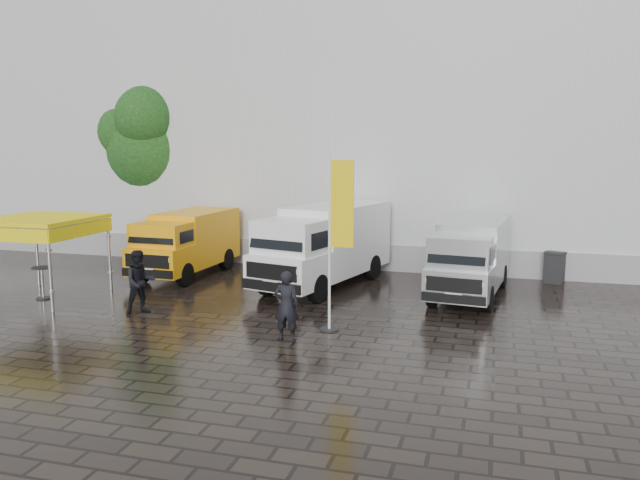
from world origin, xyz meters
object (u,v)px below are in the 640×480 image
at_px(van_yellow, 186,244).
at_px(van_white, 324,247).
at_px(flagpole, 336,234).
at_px(cocktail_table, 43,283).
at_px(van_silver, 471,259).
at_px(wheelie_bin, 554,267).
at_px(person_tent, 140,282).
at_px(canopy_tent, 39,223).
at_px(person_front, 287,306).

xyz_separation_m(van_yellow, van_white, (5.36, -0.35, 0.20)).
bearing_deg(flagpole, cocktail_table, 175.41).
xyz_separation_m(van_silver, flagpole, (-3.17, -4.82, 1.35)).
relative_size(wheelie_bin, person_tent, 0.60).
relative_size(van_yellow, van_white, 0.80).
distance_m(van_white, cocktail_table, 9.04).
height_order(van_silver, person_tent, van_silver).
xyz_separation_m(canopy_tent, person_tent, (3.98, -0.79, -1.48)).
distance_m(cocktail_table, person_front, 8.96).
bearing_deg(van_white, flagpole, -56.92).
distance_m(van_silver, wheelie_bin, 4.04).
relative_size(cocktail_table, wheelie_bin, 0.93).
bearing_deg(wheelie_bin, canopy_tent, -139.69).
bearing_deg(flagpole, person_front, -129.81).
distance_m(canopy_tent, flagpole, 9.83).
bearing_deg(cocktail_table, van_white, 27.03).
bearing_deg(person_front, van_white, -87.72).
bearing_deg(cocktail_table, person_tent, -9.49).
bearing_deg(flagpole, wheelie_bin, 52.37).
xyz_separation_m(van_silver, person_front, (-4.12, -5.97, -0.31)).
height_order(van_white, cocktail_table, van_white).
bearing_deg(cocktail_table, van_yellow, 59.15).
relative_size(van_white, cocktail_table, 6.23).
distance_m(van_white, person_tent, 6.30).
height_order(van_yellow, person_tent, van_yellow).
relative_size(van_yellow, flagpole, 1.10).
bearing_deg(person_front, van_yellow, -50.88).
height_order(van_silver, wheelie_bin, van_silver).
bearing_deg(wheelie_bin, person_tent, -130.22).
bearing_deg(canopy_tent, person_front, -13.16).
bearing_deg(person_tent, van_yellow, 58.93).
bearing_deg(van_white, canopy_tent, -139.95).
xyz_separation_m(cocktail_table, person_front, (8.74, -1.93, 0.37)).
bearing_deg(van_yellow, person_front, -44.11).
bearing_deg(cocktail_table, wheelie_bin, 23.88).
xyz_separation_m(cocktail_table, wheelie_bin, (15.64, 6.92, 0.04)).
bearing_deg(van_white, wheelie_bin, 34.42).
xyz_separation_m(van_white, person_tent, (-4.13, -4.74, -0.45)).
relative_size(van_white, van_silver, 1.15).
distance_m(van_silver, person_tent, 10.13).
relative_size(canopy_tent, cocktail_table, 3.03).
xyz_separation_m(canopy_tent, wheelie_bin, (15.73, 6.78, -1.85)).
height_order(van_yellow, van_silver, van_silver).
height_order(van_silver, cocktail_table, van_silver).
relative_size(canopy_tent, flagpole, 0.67).
bearing_deg(person_tent, person_front, -59.45).
xyz_separation_m(wheelie_bin, person_tent, (-11.75, -7.57, 0.37)).
bearing_deg(flagpole, van_yellow, 143.44).
height_order(canopy_tent, person_front, canopy_tent).
height_order(wheelie_bin, person_front, person_front).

